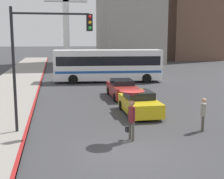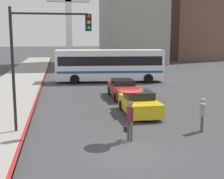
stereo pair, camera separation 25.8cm
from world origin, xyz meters
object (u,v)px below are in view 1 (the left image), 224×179
at_px(taxi, 139,103).
at_px(traffic_light, 45,47).
at_px(sedan_red, 122,89).
at_px(pedestrian_man, 203,112).
at_px(monument_cross, 66,14).
at_px(pedestrian_with_umbrella, 132,100).
at_px(city_bus, 108,64).

height_order(taxi, traffic_light, traffic_light).
height_order(taxi, sedan_red, taxi).
distance_m(pedestrian_man, monument_cross, 34.85).
bearing_deg(monument_cross, traffic_light, -94.06).
distance_m(pedestrian_with_umbrella, pedestrian_man, 4.03).
bearing_deg(traffic_light, pedestrian_man, -9.04).
relative_size(taxi, monument_cross, 0.30).
height_order(sedan_red, traffic_light, traffic_light).
bearing_deg(traffic_light, pedestrian_with_umbrella, -27.59).
relative_size(taxi, pedestrian_with_umbrella, 1.82).
distance_m(taxi, sedan_red, 5.37).
xyz_separation_m(taxi, sedan_red, (0.12, 5.37, 0.00)).
height_order(traffic_light, monument_cross, monument_cross).
bearing_deg(monument_cross, sedan_red, -82.37).
relative_size(sedan_red, traffic_light, 0.74).
height_order(taxi, city_bus, city_bus).
bearing_deg(monument_cross, taxi, -83.97).
relative_size(pedestrian_with_umbrella, monument_cross, 0.16).
bearing_deg(pedestrian_with_umbrella, monument_cross, -22.59).
bearing_deg(city_bus, pedestrian_man, 10.26).
xyz_separation_m(pedestrian_man, monument_cross, (-5.31, 33.72, 7.05)).
height_order(city_bus, pedestrian_with_umbrella, city_bus).
relative_size(city_bus, pedestrian_man, 6.66).
bearing_deg(city_bus, taxi, 2.94).
xyz_separation_m(pedestrian_man, traffic_light, (-7.61, 1.21, 3.20)).
bearing_deg(taxi, city_bus, -91.82).
bearing_deg(pedestrian_with_umbrella, city_bus, -31.49).
relative_size(traffic_light, monument_cross, 0.43).
relative_size(sedan_red, monument_cross, 0.32).
distance_m(sedan_red, traffic_light, 10.49).
bearing_deg(sedan_red, pedestrian_man, 102.31).
bearing_deg(pedestrian_man, monument_cross, -149.48).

